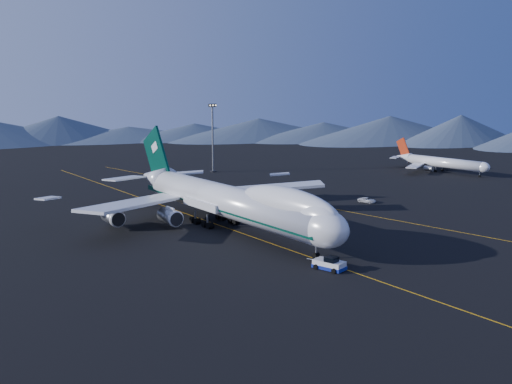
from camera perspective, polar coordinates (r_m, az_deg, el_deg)
ground at (r=115.80m, az=-2.74°, el=-3.68°), size 500.00×500.00×0.00m
taxiway_line_main at (r=115.80m, az=-2.74°, el=-3.68°), size 0.25×220.00×0.01m
taxiway_line_side at (r=141.31m, az=5.28°, el=-1.23°), size 28.08×198.09×0.01m
boeing_747 at (r=114.61m, az=-2.78°, el=-0.85°), size 59.62×72.43×19.37m
pushback_tug at (r=90.14m, az=7.33°, el=-7.25°), size 3.85×5.52×2.19m
second_jet at (r=208.44m, az=17.94°, el=2.83°), size 34.20×38.64×11.00m
service_van at (r=145.44m, az=11.05°, el=-0.81°), size 3.17×4.97×1.28m
floodlight_mast at (r=198.12m, az=-4.35°, el=5.44°), size 2.91×2.18×23.53m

